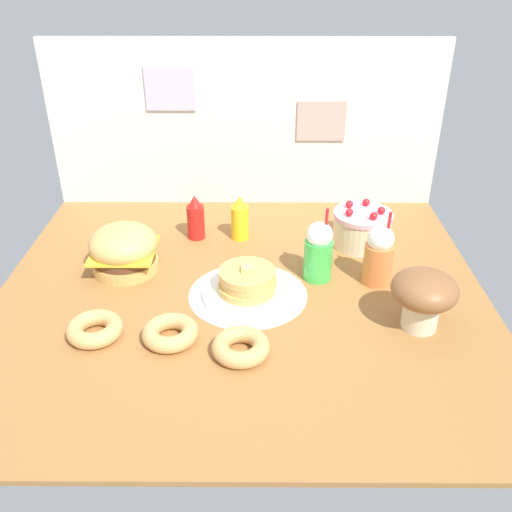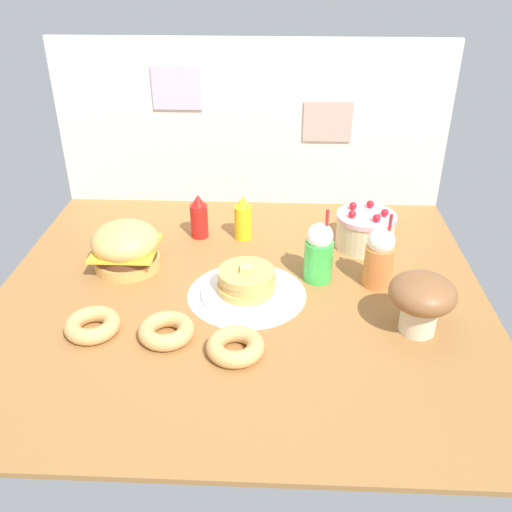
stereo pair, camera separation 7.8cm
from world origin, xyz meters
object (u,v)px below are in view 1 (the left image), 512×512
cream_soda_cup (318,251)px  mushroom_stool (424,295)px  donut_vanilla (241,346)px  donut_pink_glaze (95,328)px  orange_float_cup (379,255)px  donut_chocolate (170,332)px  layer_cake (362,228)px  ketchup_bottle (196,218)px  mustard_bottle (240,219)px  burger (124,249)px  pancake_stack (248,284)px

cream_soda_cup → mushroom_stool: size_ratio=1.36×
donut_vanilla → mushroom_stool: bearing=13.8°
cream_soda_cup → donut_pink_glaze: cream_soda_cup is taller
orange_float_cup → donut_pink_glaze: size_ratio=1.61×
orange_float_cup → donut_chocolate: (-81.07, -39.28, -9.62)cm
layer_cake → ketchup_bottle: (-78.08, 6.44, 1.67)cm
donut_chocolate → mushroom_stool: size_ratio=0.85×
donut_chocolate → donut_vanilla: bearing=-16.9°
cream_soda_cup → donut_vanilla: cream_soda_cup is taller
ketchup_bottle → orange_float_cup: (79.37, -39.36, 2.72)cm
ketchup_bottle → mustard_bottle: same height
layer_cake → mushroom_stool: (11.63, -63.85, 5.76)cm
burger → donut_pink_glaze: size_ratio=1.43×
ketchup_bottle → cream_soda_cup: cream_soda_cup is taller
orange_float_cup → donut_vanilla: orange_float_cup is taller
layer_cake → mushroom_stool: mushroom_stool is taller
ketchup_bottle → donut_vanilla: size_ratio=1.08×
orange_float_cup → donut_chocolate: 90.59cm
pancake_stack → mustard_bottle: (-4.61, 48.75, 5.21)cm
layer_cake → donut_pink_glaze: size_ratio=1.34×
donut_chocolate → mushroom_stool: bearing=5.2°
donut_pink_glaze → donut_vanilla: bearing=-10.5°
ketchup_bottle → donut_vanilla: bearing=-74.6°
ketchup_bottle → mushroom_stool: 114.04cm
ketchup_bottle → mustard_bottle: bearing=-1.6°
pancake_stack → donut_vanilla: size_ratio=1.83×
pancake_stack → donut_chocolate: pancake_stack is taller
donut_chocolate → mushroom_stool: mushroom_stool is taller
burger → mushroom_stool: 124.47cm
pancake_stack → layer_cake: bearing=39.3°
burger → pancake_stack: 57.24cm
ketchup_bottle → orange_float_cup: size_ratio=0.67×
cream_soda_cup → donut_vanilla: 59.84cm
layer_cake → donut_vanilla: 96.75cm
layer_cake → cream_soda_cup: 37.94cm
donut_pink_glaze → donut_vanilla: 54.16cm
pancake_stack → donut_vanilla: 37.14cm
burger → pancake_stack: bearing=-20.0°
mustard_bottle → orange_float_cup: orange_float_cup is taller
burger → donut_vanilla: (51.80, -56.58, -6.70)cm
pancake_stack → donut_chocolate: 40.11cm
ketchup_bottle → donut_vanilla: (23.88, -86.41, -6.89)cm
burger → donut_pink_glaze: bearing=-91.8°
mustard_bottle → layer_cake: bearing=-5.8°
layer_cake → mustard_bottle: (-57.04, 5.84, 1.67)cm
ketchup_bottle → mushroom_stool: bearing=-38.1°
burger → donut_pink_glaze: burger is taller
burger → donut_chocolate: burger is taller
burger → ketchup_bottle: ketchup_bottle is taller
donut_chocolate → donut_pink_glaze: bearing=175.8°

